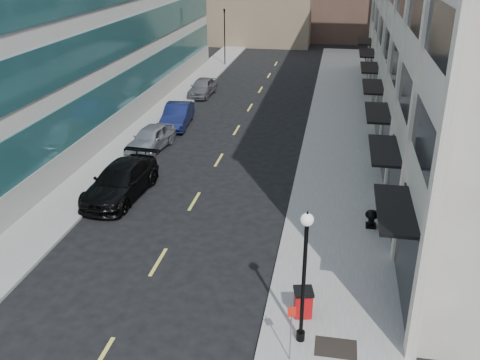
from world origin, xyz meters
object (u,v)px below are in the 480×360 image
(car_black_pickup, at_px, (121,181))
(car_blue_sedan, at_px, (177,115))
(lamppost, at_px, (304,267))
(trash_bin, at_px, (303,302))
(car_grey_sedan, at_px, (203,87))
(traffic_signal, at_px, (224,12))
(sign_post, at_px, (291,323))
(urn_planter, at_px, (372,217))
(car_silver_sedan, at_px, (151,138))

(car_black_pickup, xyz_separation_m, car_blue_sedan, (-0.51, 12.30, -0.06))
(car_blue_sedan, xyz_separation_m, lamppost, (10.91, -22.20, 2.23))
(trash_bin, bearing_deg, car_grey_sedan, 97.92)
(traffic_signal, bearing_deg, trash_bin, -74.46)
(car_blue_sedan, height_order, lamppost, lamppost)
(traffic_signal, bearing_deg, sign_post, -75.51)
(car_grey_sedan, height_order, urn_planter, car_grey_sedan)
(car_grey_sedan, xyz_separation_m, sign_post, (10.93, -32.01, 0.82))
(trash_bin, bearing_deg, car_black_pickup, 127.71)
(car_black_pickup, distance_m, car_blue_sedan, 12.31)
(car_silver_sedan, xyz_separation_m, sign_post, (10.93, -18.01, 0.80))
(car_grey_sedan, height_order, lamppost, lamppost)
(car_blue_sedan, bearing_deg, trash_bin, -67.43)
(car_grey_sedan, relative_size, sign_post, 2.05)
(trash_bin, height_order, sign_post, sign_post)
(car_silver_sedan, xyz_separation_m, lamppost, (11.20, -17.00, 2.26))
(car_silver_sedan, xyz_separation_m, trash_bin, (11.17, -15.68, -0.06))
(car_silver_sedan, distance_m, urn_planter, 16.24)
(car_black_pickup, bearing_deg, car_grey_sedan, 96.31)
(urn_planter, bearing_deg, car_grey_sedan, 121.71)
(car_black_pickup, relative_size, urn_planter, 6.99)
(trash_bin, bearing_deg, sign_post, -108.57)
(car_blue_sedan, distance_m, sign_post, 25.54)
(car_black_pickup, height_order, car_grey_sedan, car_black_pickup)
(car_black_pickup, xyz_separation_m, lamppost, (10.40, -9.90, 2.18))
(car_silver_sedan, relative_size, car_blue_sedan, 0.94)
(sign_post, bearing_deg, trash_bin, 65.33)
(traffic_signal, relative_size, car_black_pickup, 1.15)
(traffic_signal, relative_size, car_blue_sedan, 1.40)
(sign_post, bearing_deg, car_blue_sedan, 95.83)
(car_grey_sedan, xyz_separation_m, lamppost, (11.20, -31.00, 2.28))
(car_blue_sedan, xyz_separation_m, trash_bin, (10.88, -20.87, -0.08))
(car_black_pickup, bearing_deg, car_silver_sedan, 100.55)
(sign_post, bearing_deg, car_black_pickup, 114.08)
(lamppost, xyz_separation_m, urn_planter, (2.67, 8.55, -2.38))
(car_blue_sedan, bearing_deg, urn_planter, -50.10)
(lamppost, bearing_deg, sign_post, -105.01)
(traffic_signal, height_order, car_blue_sedan, traffic_signal)
(traffic_signal, xyz_separation_m, lamppost, (11.90, -44.00, -2.66))
(car_black_pickup, distance_m, car_grey_sedan, 21.11)
(car_silver_sedan, bearing_deg, sign_post, -50.92)
(sign_post, bearing_deg, urn_planter, 54.10)
(car_blue_sedan, xyz_separation_m, sign_post, (10.64, -23.21, 0.77))
(lamppost, distance_m, urn_planter, 9.27)
(trash_bin, relative_size, urn_planter, 1.27)
(car_silver_sedan, distance_m, sign_post, 21.08)
(traffic_signal, xyz_separation_m, car_black_pickup, (1.50, -34.10, -4.84))
(traffic_signal, distance_m, lamppost, 45.66)
(car_black_pickup, distance_m, car_silver_sedan, 7.14)
(sign_post, height_order, urn_planter, sign_post)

